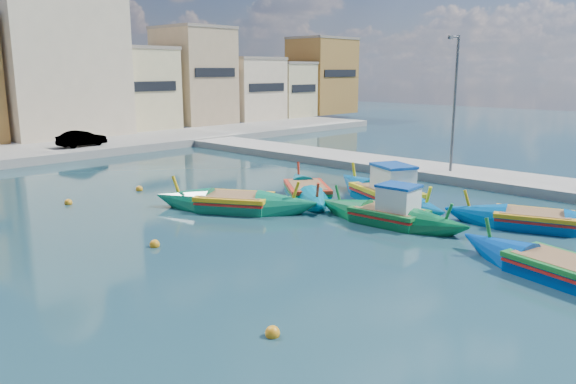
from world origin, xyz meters
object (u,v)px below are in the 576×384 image
luzzu_turquoise_cabin (387,195)px  luzzu_blue_cabin (390,216)px  luzzu_cyan_south (534,222)px  quay_street_lamp (454,103)px  church_block (49,43)px  luzzu_green (235,204)px  luzzu_cyan_mid (307,193)px  luzzu_blue_south (565,273)px

luzzu_turquoise_cabin → luzzu_blue_cabin: size_ratio=1.25×
luzzu_cyan_south → quay_street_lamp: bearing=46.6°
church_block → luzzu_green: bearing=-100.7°
quay_street_lamp → luzzu_cyan_south: size_ratio=1.07×
luzzu_cyan_mid → luzzu_green: 4.16m
quay_street_lamp → luzzu_turquoise_cabin: size_ratio=0.88×
luzzu_green → luzzu_blue_south: 13.70m
quay_street_lamp → luzzu_blue_cabin: bearing=-165.0°
luzzu_blue_south → luzzu_turquoise_cabin: bearing=63.3°
luzzu_turquoise_cabin → luzzu_blue_south: size_ratio=1.13×
luzzu_blue_cabin → luzzu_green: luzzu_blue_cabin is taller
quay_street_lamp → luzzu_turquoise_cabin: (-7.30, -0.62, -3.98)m
church_block → luzzu_green: (-5.76, -30.47, -8.14)m
quay_street_lamp → luzzu_blue_south: bearing=-140.0°
luzzu_blue_cabin → luzzu_cyan_south: size_ratio=0.97×
luzzu_turquoise_cabin → luzzu_green: 7.21m
quay_street_lamp → luzzu_turquoise_cabin: 8.34m
luzzu_blue_cabin → luzzu_turquoise_cabin: bearing=35.4°
luzzu_green → luzzu_turquoise_cabin: bearing=-35.1°
luzzu_cyan_south → luzzu_blue_south: bearing=-151.3°
luzzu_turquoise_cabin → luzzu_blue_cabin: (-3.01, -2.14, -0.04)m
luzzu_blue_cabin → luzzu_green: size_ratio=0.93×
quay_street_lamp → luzzu_blue_cabin: quay_street_lamp is taller
church_block → luzzu_cyan_south: bearing=-89.2°
luzzu_turquoise_cabin → luzzu_cyan_south: (0.41, -6.67, -0.11)m
luzzu_turquoise_cabin → luzzu_cyan_mid: 3.90m
church_block → luzzu_blue_cabin: church_block is taller
luzzu_turquoise_cabin → luzzu_blue_cabin: luzzu_turquoise_cabin is taller
church_block → luzzu_blue_south: (-4.63, -44.12, -8.17)m
church_block → luzzu_turquoise_cabin: church_block is taller
luzzu_blue_cabin → luzzu_cyan_mid: size_ratio=1.00×
luzzu_cyan_mid → luzzu_blue_cabin: bearing=-102.3°
luzzu_cyan_mid → luzzu_green: luzzu_green is taller
church_block → luzzu_blue_cabin: (-2.87, -36.76, -8.10)m
luzzu_cyan_mid → luzzu_green: size_ratio=0.93×
luzzu_cyan_mid → quay_street_lamp: bearing=-17.3°
quay_street_lamp → luzzu_blue_south: quay_street_lamp is taller
luzzu_turquoise_cabin → luzzu_blue_cabin: bearing=-144.6°
luzzu_green → church_block: bearing=79.3°
luzzu_turquoise_cabin → luzzu_cyan_mid: bearing=117.4°
luzzu_turquoise_cabin → luzzu_blue_south: luzzu_turquoise_cabin is taller
church_block → luzzu_turquoise_cabin: size_ratio=2.09×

